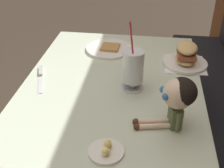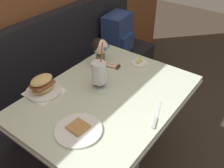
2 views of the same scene
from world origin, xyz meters
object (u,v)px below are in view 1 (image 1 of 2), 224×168
object	(u,v)px
milkshake_glass	(133,68)
butter_saucer	(106,151)
toast_plate	(109,48)
butter_knife	(41,74)
seated_doll	(178,96)
sandwich_plate	(186,56)

from	to	relation	value
milkshake_glass	butter_saucer	world-z (taller)	milkshake_glass
toast_plate	butter_knife	distance (m)	0.42
seated_doll	sandwich_plate	bearing A→B (deg)	171.64
toast_plate	sandwich_plate	distance (m)	0.42
toast_plate	butter_knife	world-z (taller)	toast_plate
butter_saucer	butter_knife	distance (m)	0.60
sandwich_plate	milkshake_glass	bearing A→B (deg)	-43.81
toast_plate	butter_knife	bearing A→B (deg)	-41.63
milkshake_glass	sandwich_plate	world-z (taller)	milkshake_glass
toast_plate	butter_saucer	size ratio (longest dim) A/B	2.08
sandwich_plate	butter_saucer	bearing A→B (deg)	-24.40
toast_plate	butter_knife	xyz separation A→B (m)	(0.32, -0.28, -0.00)
butter_saucer	seated_doll	world-z (taller)	seated_doll
butter_saucer	seated_doll	size ratio (longest dim) A/B	0.53
sandwich_plate	butter_knife	world-z (taller)	sandwich_plate
sandwich_plate	butter_knife	size ratio (longest dim) A/B	0.96
milkshake_glass	butter_knife	xyz separation A→B (m)	(-0.05, -0.44, -0.10)
seated_doll	toast_plate	bearing A→B (deg)	-151.08
toast_plate	butter_saucer	bearing A→B (deg)	7.66
seated_doll	butter_saucer	bearing A→B (deg)	-52.60
toast_plate	butter_saucer	distance (m)	0.78
butter_saucer	butter_knife	bearing A→B (deg)	-139.85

